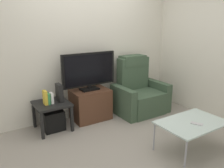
{
  "coord_description": "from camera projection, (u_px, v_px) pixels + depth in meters",
  "views": [
    {
      "loc": [
        -1.82,
        -2.64,
        1.75
      ],
      "look_at": [
        0.17,
        0.5,
        0.7
      ],
      "focal_mm": 36.63,
      "sensor_mm": 36.0,
      "label": 1
    }
  ],
  "objects": [
    {
      "name": "side_table",
      "position": [
        52.0,
        107.0,
        3.69
      ],
      "size": [
        0.54,
        0.54,
        0.46
      ],
      "color": "black",
      "rests_on": "ground"
    },
    {
      "name": "tv_stand",
      "position": [
        91.0,
        104.0,
        4.12
      ],
      "size": [
        0.66,
        0.47,
        0.55
      ],
      "color": "#4C2D1E",
      "rests_on": "ground"
    },
    {
      "name": "wall_back",
      "position": [
        85.0,
        46.0,
        4.13
      ],
      "size": [
        6.4,
        0.06,
        2.6
      ],
      "primitive_type": "cube",
      "color": "beige",
      "rests_on": "ground"
    },
    {
      "name": "game_console",
      "position": [
        59.0,
        93.0,
        3.72
      ],
      "size": [
        0.07,
        0.2,
        0.29
      ],
      "primitive_type": "cube",
      "color": "black",
      "rests_on": "side_table"
    },
    {
      "name": "television",
      "position": [
        89.0,
        71.0,
        3.97
      ],
      "size": [
        1.0,
        0.2,
        0.66
      ],
      "color": "black",
      "rests_on": "tv_stand"
    },
    {
      "name": "coffee_table",
      "position": [
        192.0,
        124.0,
        3.07
      ],
      "size": [
        0.9,
        0.6,
        0.43
      ],
      "color": "#B2C6C1",
      "rests_on": "ground"
    },
    {
      "name": "wall_side",
      "position": [
        205.0,
        45.0,
        4.18
      ],
      "size": [
        0.06,
        4.48,
        2.6
      ],
      "primitive_type": "cube",
      "color": "beige",
      "rests_on": "ground"
    },
    {
      "name": "book_rightmost",
      "position": [
        51.0,
        98.0,
        3.63
      ],
      "size": [
        0.04,
        0.11,
        0.18
      ],
      "primitive_type": "cube",
      "color": "white",
      "rests_on": "side_table"
    },
    {
      "name": "ground_plane",
      "position": [
        120.0,
        136.0,
        3.56
      ],
      "size": [
        6.4,
        6.4,
        0.0
      ],
      "primitive_type": "plane",
      "color": "gray"
    },
    {
      "name": "book_leftmost",
      "position": [
        45.0,
        98.0,
        3.57
      ],
      "size": [
        0.05,
        0.13,
        0.23
      ],
      "primitive_type": "cube",
      "color": "gold",
      "rests_on": "side_table"
    },
    {
      "name": "subwoofer_box",
      "position": [
        53.0,
        120.0,
        3.75
      ],
      "size": [
        0.33,
        0.33,
        0.33
      ],
      "primitive_type": "cube",
      "color": "black",
      "rests_on": "ground"
    },
    {
      "name": "recliner_armchair",
      "position": [
        139.0,
        93.0,
        4.46
      ],
      "size": [
        0.98,
        0.78,
        1.08
      ],
      "rotation": [
        0.0,
        0.0,
        0.1
      ],
      "color": "#384C38",
      "rests_on": "ground"
    },
    {
      "name": "book_middle",
      "position": [
        48.0,
        99.0,
        3.6
      ],
      "size": [
        0.04,
        0.14,
        0.18
      ],
      "primitive_type": "cube",
      "color": "#388C4C",
      "rests_on": "side_table"
    },
    {
      "name": "cell_phone",
      "position": [
        197.0,
        124.0,
        2.99
      ],
      "size": [
        0.13,
        0.17,
        0.01
      ],
      "primitive_type": "cube",
      "rotation": [
        0.0,
        0.0,
        0.47
      ],
      "color": "#B7B7BC",
      "rests_on": "coffee_table"
    }
  ]
}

